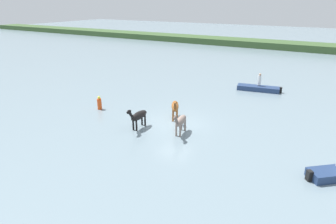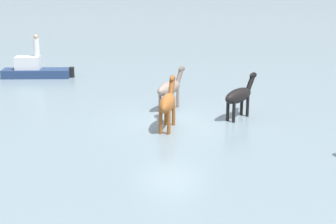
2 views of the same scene
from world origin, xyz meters
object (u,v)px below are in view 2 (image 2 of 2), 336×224
at_px(horse_gray_outer, 168,103).
at_px(horse_pinto_flank, 239,95).
at_px(horse_dark_mare, 170,88).
at_px(boat_dinghy_port, 35,72).
at_px(person_watcher_seated, 36,46).

xyz_separation_m(horse_gray_outer, horse_pinto_flank, (-1.39, -2.82, -0.06)).
height_order(horse_dark_mare, horse_pinto_flank, horse_pinto_flank).
bearing_deg(horse_pinto_flank, horse_dark_mare, 103.74).
bearing_deg(horse_dark_mare, horse_gray_outer, -151.49).
distance_m(horse_pinto_flank, boat_dinghy_port, 12.72).
height_order(horse_pinto_flank, person_watcher_seated, person_watcher_seated).
height_order(horse_gray_outer, horse_pinto_flank, horse_gray_outer).
height_order(horse_gray_outer, boat_dinghy_port, horse_gray_outer).
bearing_deg(horse_gray_outer, horse_pinto_flank, -55.15).
bearing_deg(boat_dinghy_port, horse_gray_outer, 127.73).
distance_m(horse_gray_outer, horse_dark_mare, 2.67).
bearing_deg(horse_dark_mare, person_watcher_seated, 79.12).
relative_size(horse_gray_outer, horse_pinto_flank, 1.01).
relative_size(horse_pinto_flank, boat_dinghy_port, 0.63).
bearing_deg(horse_dark_mare, boat_dinghy_port, 80.01).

